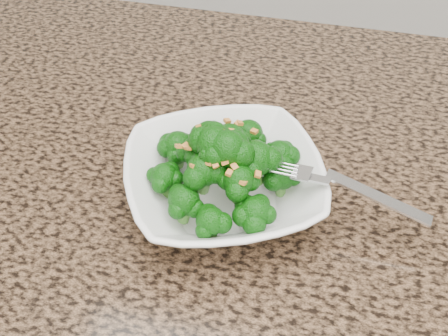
% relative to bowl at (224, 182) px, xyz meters
% --- Properties ---
extents(granite_counter, '(1.64, 1.04, 0.03)m').
position_rel_bowl_xyz_m(granite_counter, '(0.08, -0.07, -0.04)').
color(granite_counter, brown).
rests_on(granite_counter, cabinet).
extents(bowl, '(0.30, 0.30, 0.06)m').
position_rel_bowl_xyz_m(bowl, '(0.00, 0.00, 0.00)').
color(bowl, white).
rests_on(bowl, granite_counter).
extents(broccoli_pile, '(0.20, 0.20, 0.07)m').
position_rel_bowl_xyz_m(broccoli_pile, '(-0.00, 0.00, 0.06)').
color(broccoli_pile, '#0D4F09').
rests_on(broccoli_pile, bowl).
extents(garlic_topping, '(0.12, 0.12, 0.01)m').
position_rel_bowl_xyz_m(garlic_topping, '(-0.00, 0.00, 0.10)').
color(garlic_topping, orange).
rests_on(garlic_topping, broccoli_pile).
extents(fork, '(0.20, 0.07, 0.01)m').
position_rel_bowl_xyz_m(fork, '(0.11, -0.01, 0.03)').
color(fork, silver).
rests_on(fork, bowl).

